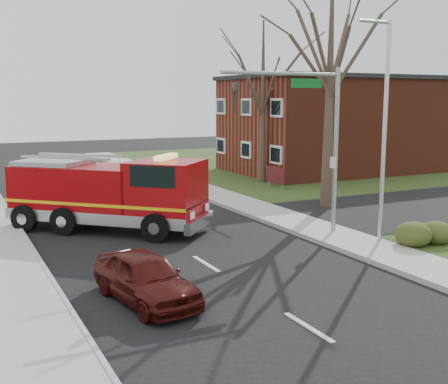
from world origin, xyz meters
name	(u,v)px	position (x,y,z in m)	size (l,w,h in m)	color
ground	(206,264)	(0.00, 0.00, 0.00)	(120.00, 120.00, 0.00)	black
sidewalk_right	(351,242)	(6.20, 0.00, 0.07)	(2.40, 80.00, 0.15)	#9C9C97
sidewalk_left	(13,289)	(-6.20, 0.00, 0.07)	(2.40, 80.00, 0.15)	#9C9C97
brick_building	(333,124)	(19.00, 18.00, 3.66)	(15.40, 10.40, 7.25)	maroon
health_center_sign	(276,176)	(10.50, 12.50, 0.88)	(0.12, 2.00, 1.40)	#4A1116
hedge_corner	(424,227)	(9.00, -1.00, 0.58)	(2.80, 2.00, 0.90)	#2F3814
bare_tree_near	(330,60)	(9.50, 6.00, 7.41)	(6.00, 6.00, 12.00)	#3D3224
bare_tree_far	(263,84)	(11.00, 15.00, 6.49)	(5.25, 5.25, 10.50)	#3D3224
traffic_signal_mast	(310,121)	(5.21, 1.50, 4.71)	(5.29, 0.18, 6.80)	gray
streetlight_pole	(384,126)	(7.14, -0.50, 4.55)	(1.48, 0.16, 8.40)	#B7BABF
fire_engine	(110,195)	(-1.51, 6.43, 1.50)	(7.87, 7.68, 3.31)	#8E060A
parked_car_maroon	(146,278)	(-2.99, -2.52, 0.70)	(1.65, 4.09, 1.39)	#3F0D0A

